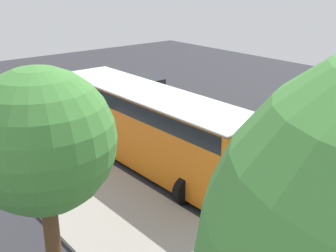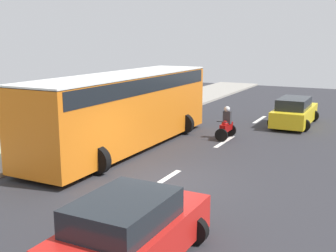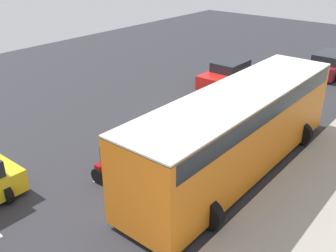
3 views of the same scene
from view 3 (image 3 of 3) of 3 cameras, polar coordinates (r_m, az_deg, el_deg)
The scene contains 9 objects.
ground_plane at distance 18.97m, azimuth 5.79°, elevation 0.84°, with size 40.00×60.00×0.10m, color #2D2D33.
lane_stripe_north at distance 14.88m, azimuth -7.41°, elevation -6.37°, with size 0.20×2.40×0.01m, color white.
lane_stripe_mid at distance 18.94m, azimuth 5.80°, elevation 1.00°, with size 0.20×2.40×0.01m, color white.
lane_stripe_south at distance 23.84m, azimuth 13.98°, elevation 5.56°, with size 0.20×2.40×0.01m, color white.
lane_stripe_far_south at distance 29.15m, azimuth 19.35°, elevation 8.46°, with size 0.20×2.40×0.01m, color white.
car_red at distance 23.51m, azimuth 8.96°, elevation 7.55°, with size 2.29×3.99×1.52m.
car_maroon at distance 27.69m, azimuth 23.07°, elevation 8.55°, with size 2.25×4.58×1.52m.
city_bus at distance 14.17m, azimuth 10.55°, elevation 0.15°, with size 3.20×11.00×3.16m.
motorcycle at distance 14.12m, azimuth -8.88°, elevation -5.33°, with size 0.60×1.30×1.53m.
Camera 3 is at (9.46, -14.46, 7.77)m, focal length 40.71 mm.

